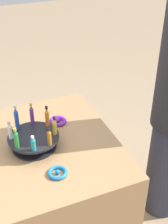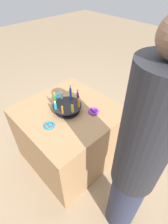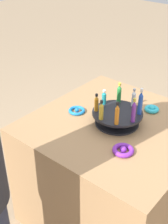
{
  "view_description": "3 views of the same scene",
  "coord_description": "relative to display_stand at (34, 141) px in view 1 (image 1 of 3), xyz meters",
  "views": [
    {
      "loc": [
        0.26,
        1.34,
        1.81
      ],
      "look_at": [
        -0.28,
        0.04,
        0.9
      ],
      "focal_mm": 50.0,
      "sensor_mm": 36.0,
      "label": 1
    },
    {
      "loc": [
        -1.05,
        0.78,
        1.83
      ],
      "look_at": [
        -0.28,
        0.04,
        0.9
      ],
      "focal_mm": 28.0,
      "sensor_mm": 36.0,
      "label": 2
    },
    {
      "loc": [
        -1.23,
        -0.79,
        1.67
      ],
      "look_at": [
        -0.24,
        0.03,
        0.89
      ],
      "focal_mm": 50.0,
      "sensor_mm": 36.0,
      "label": 3
    }
  ],
  "objects": [
    {
      "name": "bottle_purple",
      "position": [
        -0.03,
        -0.11,
        0.1
      ],
      "size": [
        0.02,
        0.02,
        0.14
      ],
      "color": "#702D93",
      "rests_on": "display_stand"
    },
    {
      "name": "ribbon_bow_purple",
      "position": [
        -0.19,
        -0.17,
        -0.03
      ],
      "size": [
        0.11,
        0.11,
        0.03
      ],
      "color": "purple",
      "rests_on": "party_table"
    },
    {
      "name": "bottle_amber",
      "position": [
        -0.06,
        0.1,
        0.08
      ],
      "size": [
        0.02,
        0.02,
        0.1
      ],
      "color": "#AD6B19",
      "rests_on": "display_stand"
    },
    {
      "name": "bottle_blue",
      "position": [
        0.06,
        -0.1,
        0.1
      ],
      "size": [
        0.02,
        0.02,
        0.15
      ],
      "color": "#234CAD",
      "rests_on": "display_stand"
    },
    {
      "name": "ribbon_bow_blue",
      "position": [
        -0.05,
        0.25,
        -0.03
      ],
      "size": [
        0.1,
        0.1,
        0.03
      ],
      "color": "blue",
      "rests_on": "party_table"
    },
    {
      "name": "bottle_clear",
      "position": [
        0.11,
        -0.03,
        0.08
      ],
      "size": [
        0.02,
        0.02,
        0.11
      ],
      "color": "silver",
      "rests_on": "display_stand"
    },
    {
      "name": "bottle_orange",
      "position": [
        -0.1,
        -0.06,
        0.09
      ],
      "size": [
        0.02,
        0.02,
        0.13
      ],
      "color": "orange",
      "rests_on": "display_stand"
    },
    {
      "name": "display_stand",
      "position": [
        0.0,
        0.0,
        0.0
      ],
      "size": [
        0.28,
        0.28,
        0.07
      ],
      "color": "black",
      "rests_on": "party_table"
    },
    {
      "name": "bottle_green",
      "position": [
        0.1,
        0.06,
        0.09
      ],
      "size": [
        0.02,
        0.02,
        0.12
      ],
      "color": "#288438",
      "rests_on": "display_stand"
    },
    {
      "name": "party_table",
      "position": [
        0.0,
        0.0,
        -0.4
      ],
      "size": [
        0.91,
        0.91,
        0.72
      ],
      "color": "#9E754C",
      "rests_on": "ground_plane"
    },
    {
      "name": "bottle_gold",
      "position": [
        -0.11,
        0.03,
        0.08
      ],
      "size": [
        0.02,
        0.02,
        0.11
      ],
      "color": "gold",
      "rests_on": "display_stand"
    },
    {
      "name": "bottle_teal",
      "position": [
        0.03,
        0.11,
        0.07
      ],
      "size": [
        0.03,
        0.03,
        0.09
      ],
      "color": "teal",
      "rests_on": "display_stand"
    }
  ]
}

